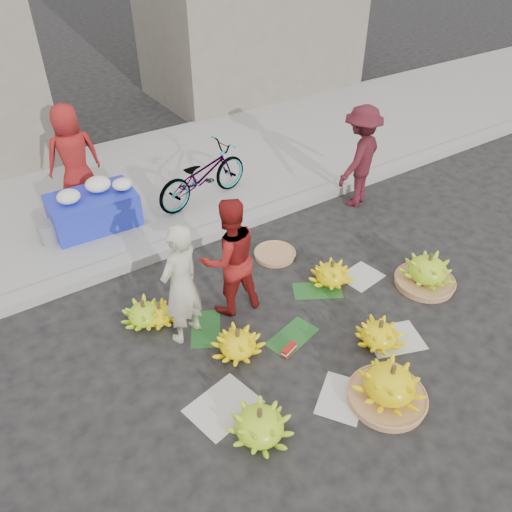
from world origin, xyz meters
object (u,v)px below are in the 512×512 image
banana_bunch_4 (427,271)px  flower_table (94,208)px  banana_bunch_0 (238,343)px  vendor_cream (181,285)px  bicycle (202,175)px

banana_bunch_4 → flower_table: flower_table is taller
banana_bunch_0 → flower_table: (-0.48, 3.38, 0.26)m
banana_bunch_0 → flower_table: flower_table is taller
flower_table → banana_bunch_0: bearing=-79.8°
banana_bunch_0 → vendor_cream: size_ratio=0.42×
banana_bunch_0 → vendor_cream: 0.93m
banana_bunch_4 → flower_table: size_ratio=0.60×
banana_bunch_4 → bicycle: 3.81m
banana_bunch_0 → banana_bunch_4: size_ratio=0.83×
banana_bunch_0 → banana_bunch_4: (2.76, -0.35, 0.07)m
banana_bunch_0 → banana_bunch_4: 2.78m
bicycle → banana_bunch_4: bearing=-167.4°
flower_table → bicycle: bicycle is taller
vendor_cream → bicycle: bearing=-145.3°
vendor_cream → flower_table: bearing=-109.9°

